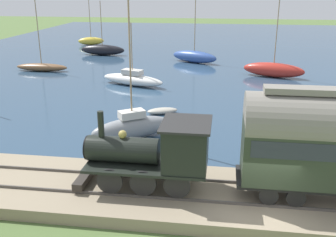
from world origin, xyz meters
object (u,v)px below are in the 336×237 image
sailboat_brown (42,67)px  rowboat_mid_harbor (162,111)px  sailboat_red (273,70)px  sailboat_blue (194,56)px  sailboat_yellow (91,41)px  steam_locomotive (159,150)px  sailboat_gray (132,127)px  sailboat_black (103,50)px  sailboat_white (133,79)px

sailboat_brown → rowboat_mid_harbor: sailboat_brown is taller
sailboat_red → sailboat_blue: (6.70, 8.58, -0.02)m
sailboat_red → sailboat_brown: bearing=108.7°
sailboat_yellow → steam_locomotive: bearing=-173.5°
sailboat_red → sailboat_yellow: bearing=70.7°
sailboat_gray → sailboat_blue: size_ratio=1.11×
sailboat_yellow → sailboat_blue: size_ratio=0.84×
sailboat_black → sailboat_blue: 13.10m
sailboat_white → steam_locomotive: bearing=-144.0°
sailboat_black → sailboat_blue: bearing=-102.9°
steam_locomotive → sailboat_gray: size_ratio=0.62×
steam_locomotive → sailboat_yellow: sailboat_yellow is taller
sailboat_blue → rowboat_mid_harbor: (-20.26, 0.74, -0.52)m
sailboat_black → sailboat_red: bearing=-112.8°
sailboat_yellow → sailboat_blue: bearing=-141.6°
sailboat_yellow → sailboat_white: sailboat_yellow is taller
rowboat_mid_harbor → steam_locomotive: bearing=166.7°
sailboat_gray → sailboat_black: bearing=-14.6°
sailboat_black → rowboat_mid_harbor: bearing=-150.3°
sailboat_blue → sailboat_white: bearing=-174.4°
sailboat_yellow → sailboat_red: 32.05m
sailboat_blue → rowboat_mid_harbor: bearing=-154.8°
sailboat_gray → rowboat_mid_harbor: 5.25m
sailboat_black → rowboat_mid_harbor: 26.70m
sailboat_gray → sailboat_black: size_ratio=1.32×
steam_locomotive → sailboat_yellow: bearing=22.1°
sailboat_white → sailboat_brown: bearing=86.4°
steam_locomotive → sailboat_white: sailboat_white is taller
sailboat_brown → sailboat_black: sailboat_brown is taller
sailboat_brown → sailboat_blue: (7.27, -16.07, 0.28)m
sailboat_black → sailboat_gray: bearing=-156.3°
sailboat_red → sailboat_blue: size_ratio=1.14×
sailboat_red → sailboat_white: 14.47m
steam_locomotive → sailboat_blue: 32.23m
sailboat_black → sailboat_blue: size_ratio=0.84×
steam_locomotive → sailboat_gray: bearing=22.3°
steam_locomotive → sailboat_blue: sailboat_blue is taller
steam_locomotive → sailboat_black: sailboat_black is taller
sailboat_gray → rowboat_mid_harbor: bearing=-46.6°
sailboat_red → rowboat_mid_harbor: bearing=162.8°
sailboat_brown → rowboat_mid_harbor: (-12.98, -15.33, -0.24)m
steam_locomotive → sailboat_blue: size_ratio=0.69×
sailboat_yellow → sailboat_blue: sailboat_blue is taller
sailboat_red → sailboat_white: bearing=129.4°
sailboat_gray → sailboat_red: 21.35m
sailboat_white → rowboat_mid_harbor: bearing=-133.5°
steam_locomotive → sailboat_blue: (32.17, 1.00, -1.60)m
steam_locomotive → sailboat_brown: size_ratio=0.76×
steam_locomotive → sailboat_yellow: size_ratio=0.82×
sailboat_red → sailboat_blue: bearing=69.3°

